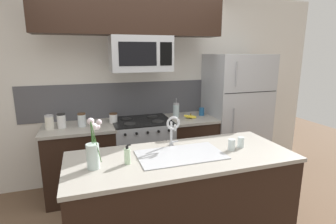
# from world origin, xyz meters

# --- Properties ---
(ground_plane) EXTENTS (10.00, 10.00, 0.00)m
(ground_plane) POSITION_xyz_m (0.00, 0.00, 0.00)
(ground_plane) COLOR brown
(rear_partition) EXTENTS (5.20, 0.10, 2.60)m
(rear_partition) POSITION_xyz_m (0.30, 1.28, 1.30)
(rear_partition) COLOR silver
(rear_partition) RESTS_ON ground
(splash_band) EXTENTS (3.05, 0.01, 0.48)m
(splash_band) POSITION_xyz_m (0.00, 1.22, 1.15)
(splash_band) COLOR #4C4C51
(splash_band) RESTS_ON rear_partition
(back_counter_left) EXTENTS (0.86, 0.65, 0.91)m
(back_counter_left) POSITION_xyz_m (-0.80, 0.90, 0.46)
(back_counter_left) COLOR black
(back_counter_left) RESTS_ON ground
(back_counter_right) EXTENTS (0.65, 0.65, 0.91)m
(back_counter_right) POSITION_xyz_m (0.69, 0.90, 0.46)
(back_counter_right) COLOR black
(back_counter_right) RESTS_ON ground
(stove_range) EXTENTS (0.76, 0.64, 0.93)m
(stove_range) POSITION_xyz_m (0.00, 0.90, 0.46)
(stove_range) COLOR #A8AAAF
(stove_range) RESTS_ON ground
(microwave) EXTENTS (0.74, 0.40, 0.43)m
(microwave) POSITION_xyz_m (0.00, 0.88, 1.78)
(microwave) COLOR #A8AAAF
(upper_cabinet_band) EXTENTS (2.22, 0.34, 0.60)m
(upper_cabinet_band) POSITION_xyz_m (-0.10, 0.85, 2.29)
(upper_cabinet_band) COLOR black
(refrigerator) EXTENTS (0.84, 0.74, 1.77)m
(refrigerator) POSITION_xyz_m (1.42, 0.92, 0.89)
(refrigerator) COLOR #A8AAAF
(refrigerator) RESTS_ON ground
(storage_jar_tall) EXTENTS (0.10, 0.10, 0.17)m
(storage_jar_tall) POSITION_xyz_m (-1.11, 0.89, 0.99)
(storage_jar_tall) COLOR silver
(storage_jar_tall) RESTS_ON back_counter_left
(storage_jar_medium) EXTENTS (0.10, 0.10, 0.18)m
(storage_jar_medium) POSITION_xyz_m (-0.98, 0.90, 1.00)
(storage_jar_medium) COLOR silver
(storage_jar_medium) RESTS_ON back_counter_left
(storage_jar_short) EXTENTS (0.10, 0.10, 0.17)m
(storage_jar_short) POSITION_xyz_m (-0.75, 0.88, 0.99)
(storage_jar_short) COLOR silver
(storage_jar_short) RESTS_ON back_counter_left
(storage_jar_squat) EXTENTS (0.10, 0.10, 0.13)m
(storage_jar_squat) POSITION_xyz_m (-0.36, 0.94, 0.97)
(storage_jar_squat) COLOR silver
(storage_jar_squat) RESTS_ON back_counter_left
(banana_bunch) EXTENTS (0.19, 0.12, 0.08)m
(banana_bunch) POSITION_xyz_m (0.68, 0.84, 0.93)
(banana_bunch) COLOR yellow
(banana_bunch) RESTS_ON back_counter_right
(french_press) EXTENTS (0.09, 0.09, 0.27)m
(french_press) POSITION_xyz_m (0.50, 0.96, 1.01)
(french_press) COLOR silver
(french_press) RESTS_ON back_counter_right
(coffee_tin) EXTENTS (0.08, 0.08, 0.11)m
(coffee_tin) POSITION_xyz_m (0.89, 0.95, 0.97)
(coffee_tin) COLOR #1E5184
(coffee_tin) RESTS_ON back_counter_right
(island_counter) EXTENTS (2.00, 0.82, 0.91)m
(island_counter) POSITION_xyz_m (0.08, -0.35, 0.46)
(island_counter) COLOR black
(island_counter) RESTS_ON ground
(kitchen_sink) EXTENTS (0.76, 0.44, 0.16)m
(kitchen_sink) POSITION_xyz_m (0.07, -0.35, 0.84)
(kitchen_sink) COLOR #ADAFB5
(kitchen_sink) RESTS_ON island_counter
(sink_faucet) EXTENTS (0.14, 0.14, 0.31)m
(sink_faucet) POSITION_xyz_m (0.07, -0.13, 1.11)
(sink_faucet) COLOR #B7BABF
(sink_faucet) RESTS_ON island_counter
(dish_soap_bottle) EXTENTS (0.06, 0.05, 0.16)m
(dish_soap_bottle) POSITION_xyz_m (-0.41, -0.38, 0.98)
(dish_soap_bottle) COLOR beige
(dish_soap_bottle) RESTS_ON island_counter
(drinking_glass) EXTENTS (0.07, 0.07, 0.11)m
(drinking_glass) POSITION_xyz_m (0.56, -0.39, 0.96)
(drinking_glass) COLOR silver
(drinking_glass) RESTS_ON island_counter
(spare_glass) EXTENTS (0.06, 0.06, 0.10)m
(spare_glass) POSITION_xyz_m (0.69, -0.35, 0.96)
(spare_glass) COLOR silver
(spare_glass) RESTS_ON island_counter
(flower_vase) EXTENTS (0.13, 0.14, 0.41)m
(flower_vase) POSITION_xyz_m (-0.67, -0.38, 1.04)
(flower_vase) COLOR silver
(flower_vase) RESTS_ON island_counter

